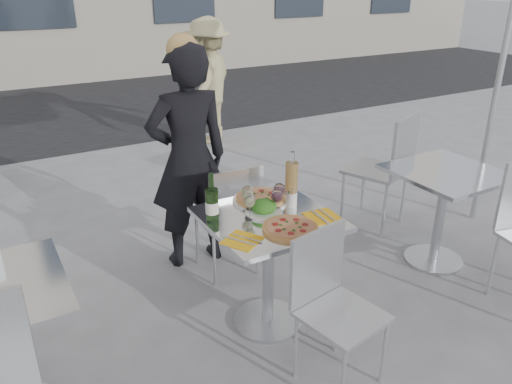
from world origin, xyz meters
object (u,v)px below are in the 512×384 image
pizza_far (260,199)px  wineglass_white_b (247,193)px  carafe (292,178)px  napkin_left (242,240)px  pedestrian_b (209,82)px  side_table_right (443,197)px  wineglass_white_a (250,201)px  napkin_right (322,216)px  wineglass_red_b (279,191)px  main_table (268,248)px  salad_plate (264,208)px  chair_far (231,212)px  side_chair_rfar (389,162)px  sugar_shaker (292,198)px  chair_near (330,296)px  woman_diner (189,159)px  wine_bottle (212,203)px  wineglass_red_a (277,196)px  pizza_near (290,228)px

pizza_far → wineglass_white_b: (-0.13, -0.07, 0.09)m
carafe → napkin_left: size_ratio=1.17×
pedestrian_b → side_table_right: bearing=47.2°
pedestrian_b → wineglass_white_a: size_ratio=10.06×
napkin_right → carafe: bearing=92.6°
wineglass_red_b → pedestrian_b: bearing=71.6°
main_table → salad_plate: (-0.00, 0.05, 0.25)m
wineglass_red_b → main_table: bearing=-146.0°
wineglass_white_b → chair_far: bearing=75.3°
side_chair_rfar → pizza_far: size_ratio=2.91×
chair_far → napkin_right: 0.82m
main_table → pedestrian_b: pedestrian_b is taller
carafe → sugar_shaker: carafe is taller
side_chair_rfar → chair_near: bearing=15.8°
side_chair_rfar → woman_diner: woman_diner is taller
chair_far → wine_bottle: 0.71m
wineglass_white_a → side_chair_rfar: bearing=19.9°
side_table_right → wineglass_white_b: (-1.56, 0.14, 0.32)m
side_table_right → pizza_far: pizza_far is taller
woman_diner → carafe: size_ratio=5.68×
salad_plate → wineglass_red_b: 0.15m
chair_far → pizza_far: (0.01, -0.39, 0.25)m
chair_near → side_chair_rfar: size_ratio=0.84×
woman_diner → carafe: bearing=120.6°
chair_near → pedestrian_b: 4.35m
wineglass_red_b → chair_far: bearing=97.0°
pedestrian_b → side_chair_rfar: bearing=49.1°
wineglass_white_b → chair_near: bearing=-79.5°
wineglass_red_a → wineglass_white_a: bearing=172.8°
pedestrian_b → wineglass_red_a: (-1.24, -3.62, 0.07)m
wineglass_white_a → wineglass_red_b: 0.23m
side_chair_rfar → wine_bottle: (-1.87, -0.54, 0.27)m
salad_plate → wineglass_white_b: wineglass_white_b is taller
woman_diner → salad_plate: size_ratio=7.49×
wine_bottle → carafe: bearing=8.8°
wine_bottle → wineglass_red_a: wine_bottle is taller
wine_bottle → pedestrian_b: bearing=65.4°
chair_far → pizza_near: 0.84m
pizza_far → wine_bottle: 0.41m
chair_far → woman_diner: (-0.15, 0.35, 0.31)m
carafe → chair_far: bearing=119.2°
pizza_near → sugar_shaker: (0.18, 0.25, 0.04)m
pedestrian_b → wineglass_white_a: 3.87m
wine_bottle → wineglass_red_b: (0.43, -0.02, -0.00)m
side_table_right → pizza_near: pizza_near is taller
pizza_far → woman_diner: bearing=102.6°
wine_bottle → wineglass_white_b: bearing=8.5°
side_chair_rfar → woman_diner: 1.71m
side_table_right → pizza_near: size_ratio=2.43×
salad_plate → napkin_right: 0.34m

